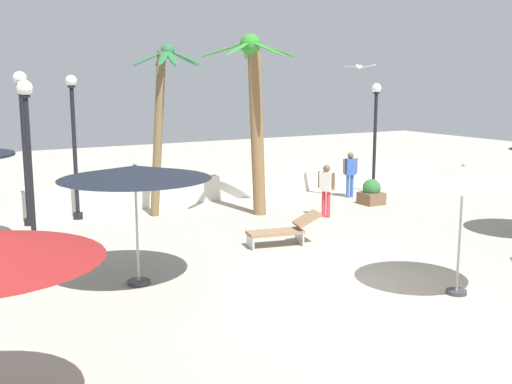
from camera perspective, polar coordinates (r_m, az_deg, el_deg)
ground_plane at (r=12.98m, az=7.27°, el=-8.32°), size 56.00×56.00×0.00m
boundary_wall at (r=20.79m, az=-8.35°, el=-0.06°), size 25.20×0.30×0.87m
patio_umbrella_0 at (r=12.40m, az=18.28°, el=1.37°), size 2.35×2.35×2.56m
patio_umbrella_1 at (r=12.60m, az=-10.92°, el=1.71°), size 3.03×3.03×2.50m
palm_tree_0 at (r=19.10m, az=-8.57°, el=7.65°), size 2.26×2.26×5.12m
palm_tree_2 at (r=18.83m, az=-0.10°, el=7.79°), size 2.89×3.02×5.41m
lamp_post_0 at (r=19.06m, az=-16.17°, el=4.75°), size 0.33×0.33×4.22m
lamp_post_1 at (r=15.50m, az=-19.93°, el=3.70°), size 0.37×0.37×4.09m
lamp_post_2 at (r=23.11m, az=10.76°, el=5.65°), size 0.34×0.34×3.95m
lamp_post_3 at (r=18.65m, az=-20.35°, el=5.11°), size 0.37×0.37×4.32m
lounge_chair_1 at (r=15.71m, az=2.55°, el=-3.43°), size 1.93×0.94×0.82m
guest_0 at (r=18.89m, az=6.40°, el=0.57°), size 0.37×0.51×1.59m
guest_3 at (r=22.16m, az=8.54°, el=1.95°), size 0.55×0.30×1.59m
seagull_0 at (r=20.88m, az=9.37°, el=11.15°), size 0.51×1.07×0.14m
planter at (r=21.16m, az=10.43°, el=-0.08°), size 0.70×0.70×0.85m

